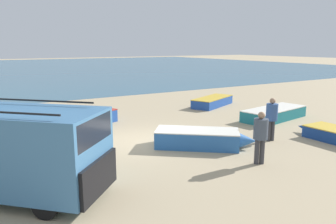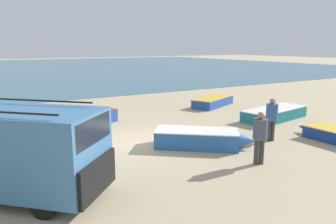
# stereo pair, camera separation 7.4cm
# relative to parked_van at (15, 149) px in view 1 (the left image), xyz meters

# --- Properties ---
(ground_plane) EXTENTS (200.00, 200.00, 0.00)m
(ground_plane) POSITION_rel_parked_van_xyz_m (5.07, 2.86, -1.28)
(ground_plane) COLOR tan
(sea_water) EXTENTS (120.00, 80.00, 0.01)m
(sea_water) POSITION_rel_parked_van_xyz_m (5.07, 54.86, -1.28)
(sea_water) COLOR #33607A
(sea_water) RESTS_ON ground_plane
(parked_van) EXTENTS (4.79, 4.75, 2.46)m
(parked_van) POSITION_rel_parked_van_xyz_m (0.00, 0.00, 0.00)
(parked_van) COLOR teal
(parked_van) RESTS_ON ground_plane
(fishing_rowboat_0) EXTENTS (4.30, 2.68, 0.58)m
(fishing_rowboat_0) POSITION_rel_parked_van_xyz_m (12.94, 7.78, -0.99)
(fishing_rowboat_0) COLOR #234CA3
(fishing_rowboat_0) RESTS_ON ground_plane
(fishing_rowboat_2) EXTENTS (5.12, 2.20, 0.61)m
(fishing_rowboat_2) POSITION_rel_parked_van_xyz_m (13.29, 2.87, -0.98)
(fishing_rowboat_2) COLOR #1E757F
(fishing_rowboat_2) RESTS_ON ground_plane
(fishing_rowboat_3) EXTENTS (3.65, 3.22, 0.68)m
(fishing_rowboat_3) POSITION_rel_parked_van_xyz_m (6.73, 0.90, -0.94)
(fishing_rowboat_3) COLOR #2D66AD
(fishing_rowboat_3) RESTS_ON ground_plane
(fishing_rowboat_4) EXTENTS (4.35, 2.71, 0.66)m
(fishing_rowboat_4) POSITION_rel_parked_van_xyz_m (3.62, 6.74, -0.95)
(fishing_rowboat_4) COLOR #234CA3
(fishing_rowboat_4) RESTS_ON ground_plane
(fisherman_0) EXTENTS (0.48, 0.48, 1.81)m
(fisherman_0) POSITION_rel_parked_van_xyz_m (9.74, 0.08, -0.20)
(fisherman_0) COLOR #38383D
(fisherman_0) RESTS_ON ground_plane
(fisherman_1) EXTENTS (0.47, 0.47, 1.79)m
(fisherman_1) POSITION_rel_parked_van_xyz_m (7.27, -1.64, -0.21)
(fisherman_1) COLOR #38383D
(fisherman_1) RESTS_ON ground_plane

